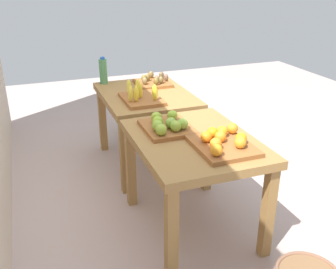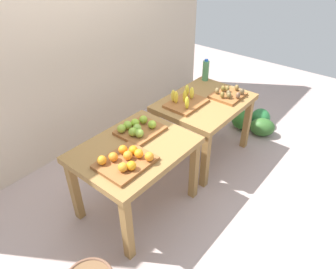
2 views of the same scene
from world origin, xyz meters
name	(u,v)px [view 1 (image 1 of 2)]	position (x,y,z in m)	size (l,w,h in m)	color
ground_plane	(166,190)	(0.00, 0.00, 0.00)	(8.00, 8.00, 0.00)	#B29B95
display_table_left	(193,152)	(-0.56, 0.00, 0.63)	(1.04, 0.80, 0.74)	olive
display_table_right	(146,104)	(0.56, 0.00, 0.63)	(1.04, 0.80, 0.74)	olive
orange_bin	(223,142)	(-0.76, -0.11, 0.77)	(0.44, 0.38, 0.11)	#965A2D
apple_bin	(167,125)	(-0.37, 0.13, 0.78)	(0.40, 0.34, 0.11)	#965A2D
banana_crate	(141,97)	(0.34, 0.11, 0.78)	(0.44, 0.32, 0.17)	#965A2D
kiwi_bin	(153,82)	(0.79, -0.16, 0.77)	(0.36, 0.32, 0.10)	#965A2D
water_bottle	(103,71)	(1.01, 0.30, 0.86)	(0.08, 0.08, 0.27)	#4C8C59
watermelon_pile	(145,118)	(1.46, -0.26, 0.13)	(0.59, 0.71, 0.26)	#287238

